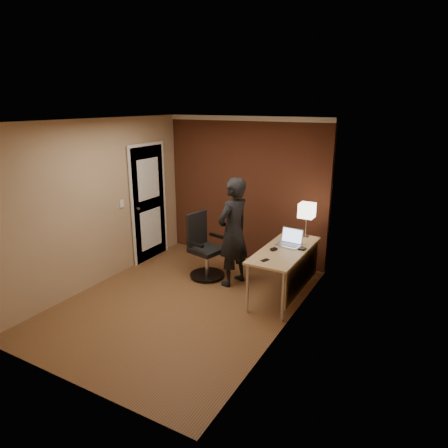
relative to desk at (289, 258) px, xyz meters
The scene contains 9 objects.
room 1.85m from the desk, 155.07° to the left, with size 4.00×4.00×4.00m.
desk is the anchor object (origin of this frame).
desk_lamp 0.84m from the desk, 88.49° to the left, with size 0.22×0.22×0.54m.
laptop 0.28m from the desk, 109.03° to the left, with size 0.35×0.29×0.23m.
mouse 0.28m from the desk, 145.08° to the right, with size 0.06×0.10×0.03m, color black.
phone 0.57m from the desk, 105.27° to the right, with size 0.06×0.12×0.01m, color black.
wallet 0.23m from the desk, 32.80° to the left, with size 0.09×0.11×0.02m, color black.
office_chair 1.45m from the desk, behind, with size 0.56×0.63×1.02m.
person 0.94m from the desk, behind, with size 0.61×0.40×1.68m, color black.
Camera 1 is at (2.99, -4.22, 2.72)m, focal length 32.00 mm.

